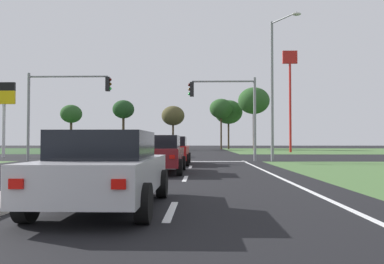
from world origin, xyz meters
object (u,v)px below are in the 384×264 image
(street_lamp_second, at_px, (274,82))
(car_red_third, at_px, (171,150))
(treeline_fourth, at_px, (228,112))
(treeline_sixth, at_px, (254,101))
(traffic_signal_near_right, at_px, (230,104))
(treeline_fifth, at_px, (221,109))
(pedestrian_at_median, at_px, (167,143))
(fastfood_pole_sign, at_px, (290,79))
(treeline_second, at_px, (123,110))
(fuel_price_totem, at_px, (4,102))
(car_teal_fifth, at_px, (150,147))
(car_maroon_near, at_px, (160,154))
(treeline_third, at_px, (173,116))
(car_silver_fourth, at_px, (106,169))
(car_black_second, at_px, (157,145))
(treeline_near, at_px, (71,114))
(traffic_signal_near_left, at_px, (59,99))

(street_lamp_second, bearing_deg, car_red_third, -152.32)
(treeline_fourth, distance_m, treeline_sixth, 5.84)
(traffic_signal_near_right, relative_size, treeline_fourth, 0.64)
(traffic_signal_near_right, height_order, treeline_fifth, treeline_fifth)
(pedestrian_at_median, height_order, treeline_sixth, treeline_sixth)
(fastfood_pole_sign, xyz_separation_m, treeline_second, (-24.41, 16.72, -2.36))
(car_red_third, height_order, fuel_price_totem, fuel_price_totem)
(car_red_third, distance_m, car_teal_fifth, 10.65)
(car_teal_fifth, xyz_separation_m, fuel_price_totem, (-11.99, -1.22, 3.74))
(traffic_signal_near_right, xyz_separation_m, fuel_price_totem, (-18.23, 5.49, 0.72))
(car_maroon_near, relative_size, treeline_third, 0.59)
(car_maroon_near, distance_m, street_lamp_second, 11.99)
(traffic_signal_near_right, xyz_separation_m, street_lamp_second, (2.89, -0.20, 1.39))
(fuel_price_totem, bearing_deg, car_silver_fourth, -57.67)
(car_silver_fourth, bearing_deg, car_red_third, 89.46)
(car_maroon_near, relative_size, car_red_third, 0.99)
(fuel_price_totem, height_order, treeline_sixth, treeline_sixth)
(car_black_second, bearing_deg, car_red_third, 98.23)
(fuel_price_totem, relative_size, treeline_fifth, 0.72)
(treeline_third, height_order, treeline_fifth, treeline_fifth)
(fuel_price_totem, xyz_separation_m, treeline_fifth, (19.66, 32.43, 2.36))
(street_lamp_second, relative_size, treeline_near, 1.20)
(car_silver_fourth, xyz_separation_m, fuel_price_totem, (-14.50, 22.90, 3.79))
(car_red_third, relative_size, treeline_third, 0.60)
(car_silver_fourth, height_order, treeline_second, treeline_second)
(street_lamp_second, bearing_deg, car_silver_fourth, -111.07)
(car_maroon_near, xyz_separation_m, treeline_second, (-11.65, 47.44, 6.00))
(car_silver_fourth, distance_m, treeline_fourth, 58.47)
(pedestrian_at_median, bearing_deg, treeline_sixth, 133.18)
(car_maroon_near, bearing_deg, treeline_sixth, 77.18)
(treeline_near, xyz_separation_m, treeline_fourth, (27.45, 1.43, 0.43))
(treeline_second, distance_m, treeline_third, 9.10)
(car_maroon_near, distance_m, treeline_third, 45.44)
(fastfood_pole_sign, relative_size, treeline_sixth, 1.23)
(car_red_third, distance_m, fastfood_pole_sign, 29.35)
(street_lamp_second, xyz_separation_m, treeline_sixth, (3.84, 36.49, 2.82))
(pedestrian_at_median, bearing_deg, fuel_price_totem, -50.06)
(pedestrian_at_median, xyz_separation_m, treeline_fifth, (7.48, 18.29, 5.71))
(car_teal_fifth, xyz_separation_m, treeline_third, (-0.33, 29.15, 4.76))
(car_black_second, relative_size, street_lamp_second, 0.48)
(car_silver_fourth, height_order, fuel_price_totem, fuel_price_totem)
(fastfood_pole_sign, bearing_deg, car_silver_fourth, -108.31)
(treeline_near, bearing_deg, fuel_price_totem, -79.25)
(car_red_third, bearing_deg, traffic_signal_near_left, 155.46)
(car_red_third, distance_m, traffic_signal_near_left, 9.31)
(fuel_price_totem, bearing_deg, treeline_near, 100.75)
(fastfood_pole_sign, height_order, treeline_near, fastfood_pole_sign)
(car_black_second, height_order, car_silver_fourth, car_black_second)
(pedestrian_at_median, bearing_deg, treeline_fourth, 147.46)
(treeline_near, xyz_separation_m, treeline_sixth, (31.32, -2.67, 1.94))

